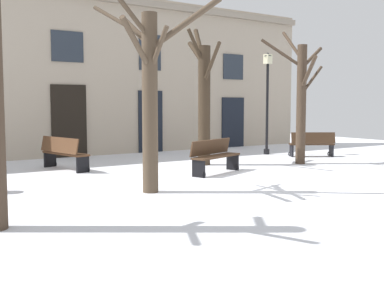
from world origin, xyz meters
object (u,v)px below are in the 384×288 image
object	(u,v)px
bench_back_to_back_left	(215,155)
tree_center	(301,96)
tree_left_of_center	(204,98)
bench_by_litter_bin	(63,153)
streetlamp	(267,92)
tree_right_of_center	(150,88)
bench_near_center_tree	(312,144)

from	to	relation	value
bench_back_to_back_left	tree_center	bearing A→B (deg)	-17.39
tree_center	tree_left_of_center	size ratio (longest dim) A/B	0.99
bench_by_litter_bin	streetlamp	bearing A→B (deg)	-103.93
bench_by_litter_bin	tree_center	bearing A→B (deg)	-125.30
tree_right_of_center	streetlamp	xyz separation A→B (m)	(7.28, 4.38, 0.12)
streetlamp	bench_back_to_back_left	world-z (taller)	streetlamp
bench_near_center_tree	streetlamp	bearing A→B (deg)	-30.22
bench_by_litter_bin	bench_near_center_tree	distance (m)	8.78
tree_right_of_center	bench_back_to_back_left	size ratio (longest dim) A/B	2.32
tree_right_of_center	bench_by_litter_bin	size ratio (longest dim) A/B	2.22
tree_left_of_center	bench_by_litter_bin	world-z (taller)	tree_left_of_center
tree_right_of_center	tree_left_of_center	bearing A→B (deg)	41.72
tree_right_of_center	tree_left_of_center	size ratio (longest dim) A/B	0.99
tree_right_of_center	streetlamp	distance (m)	8.50
bench_back_to_back_left	bench_near_center_tree	xyz separation A→B (m)	(5.35, 1.39, -0.03)
streetlamp	bench_by_litter_bin	size ratio (longest dim) A/B	1.96
streetlamp	bench_by_litter_bin	world-z (taller)	streetlamp
tree_center	tree_left_of_center	xyz separation A→B (m)	(-2.77, 1.44, -0.04)
streetlamp	bench_near_center_tree	size ratio (longest dim) A/B	2.39
bench_back_to_back_left	bench_by_litter_bin	size ratio (longest dim) A/B	0.96
tree_right_of_center	bench_by_litter_bin	bearing A→B (deg)	96.84
tree_left_of_center	bench_by_litter_bin	size ratio (longest dim) A/B	2.24
tree_center	bench_by_litter_bin	world-z (taller)	tree_center
streetlamp	bench_near_center_tree	world-z (taller)	streetlamp
tree_center	bench_near_center_tree	size ratio (longest dim) A/B	2.71
streetlamp	bench_near_center_tree	distance (m)	2.55
tree_left_of_center	bench_back_to_back_left	xyz separation A→B (m)	(-0.77, -1.67, -1.62)
tree_left_of_center	streetlamp	xyz separation A→B (m)	(3.75, 1.23, 0.24)
tree_center	bench_back_to_back_left	size ratio (longest dim) A/B	2.31
tree_center	bench_near_center_tree	xyz separation A→B (m)	(1.82, 1.17, -1.69)
tree_right_of_center	tree_center	world-z (taller)	tree_right_of_center
streetlamp	bench_by_litter_bin	xyz separation A→B (m)	(-7.81, 0.02, -1.85)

